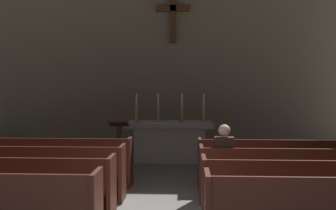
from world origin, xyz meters
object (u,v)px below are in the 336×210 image
altar (170,140)px  lone_worshipper (224,161)px  candlestick_outer_left (137,112)px  lectern (119,147)px  candlestick_inner_left (158,113)px  pew_left_row_3 (14,172)px  pew_right_row_2 (336,191)px  candlestick_outer_right (204,113)px  candlestick_inner_right (182,113)px  pew_right_row_3 (314,175)px  pew_left_row_4 (35,161)px  pew_right_row_4 (298,163)px

altar → lone_worshipper: 3.55m
candlestick_outer_left → lectern: 1.41m
candlestick_inner_left → lone_worshipper: (1.35, -3.39, -0.55)m
pew_left_row_3 → lectern: 2.66m
pew_right_row_2 → lone_worshipper: lone_worshipper is taller
candlestick_outer_left → candlestick_outer_right: bearing=0.0°
candlestick_outer_left → candlestick_inner_right: 1.15m
candlestick_outer_left → candlestick_inner_right: bearing=0.0°
candlestick_outer_left → candlestick_outer_right: 1.70m
altar → candlestick_inner_left: candlestick_inner_left is taller
candlestick_outer_left → lone_worshipper: 3.92m
lectern → candlestick_outer_right: bearing=31.6°
pew_right_row_2 → candlestick_inner_right: bearing=117.0°
pew_right_row_3 → altar: 4.27m
altar → candlestick_outer_right: size_ratio=3.07×
pew_left_row_4 → lectern: lectern is taller
pew_left_row_4 → candlestick_inner_right: candlestick_inner_right is taller
altar → candlestick_inner_right: bearing=0.0°
pew_left_row_3 → candlestick_inner_right: 4.52m
candlestick_outer_right → lone_worshipper: (0.20, -3.39, -0.55)m
altar → candlestick_outer_left: candlestick_outer_left is taller
altar → candlestick_outer_left: 1.11m
pew_right_row_3 → candlestick_inner_left: candlestick_inner_left is taller
pew_left_row_3 → pew_right_row_2: 5.18m
pew_right_row_4 → lectern: 3.86m
candlestick_outer_left → candlestick_outer_right: same height
pew_right_row_4 → pew_left_row_4: bearing=180.0°
pew_left_row_4 → altar: size_ratio=1.73×
pew_right_row_3 → candlestick_outer_left: candlestick_outer_left is taller
pew_left_row_3 → candlestick_inner_right: size_ratio=5.31×
pew_right_row_4 → lone_worshipper: lone_worshipper is taller
pew_right_row_2 → candlestick_inner_right: candlestick_inner_right is taller
pew_right_row_2 → altar: 5.08m
pew_left_row_4 → candlestick_outer_left: bearing=55.4°
pew_right_row_4 → candlestick_inner_right: candlestick_inner_right is taller
pew_right_row_3 → lone_worshipper: size_ratio=2.88×
pew_right_row_3 → lone_worshipper: (-1.50, 0.04, 0.22)m
pew_left_row_3 → lectern: (1.44, 2.23, 0.07)m
candlestick_inner_left → candlestick_outer_right: same height
pew_right_row_4 → lectern: (-3.65, 1.26, 0.07)m
pew_left_row_4 → lone_worshipper: bearing=-14.5°
candlestick_inner_left → lone_worshipper: size_ratio=0.54×
pew_left_row_3 → pew_left_row_4: bearing=90.0°
candlestick_inner_right → lone_worshipper: 3.51m
altar → candlestick_inner_right: size_ratio=3.07×
pew_left_row_3 → candlestick_inner_left: candlestick_inner_left is taller
pew_right_row_4 → candlestick_inner_right: 3.42m
pew_left_row_4 → candlestick_inner_right: size_ratio=5.31×
pew_left_row_3 → pew_right_row_3: size_ratio=1.00×
candlestick_outer_left → candlestick_inner_left: (0.55, 0.00, 0.00)m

